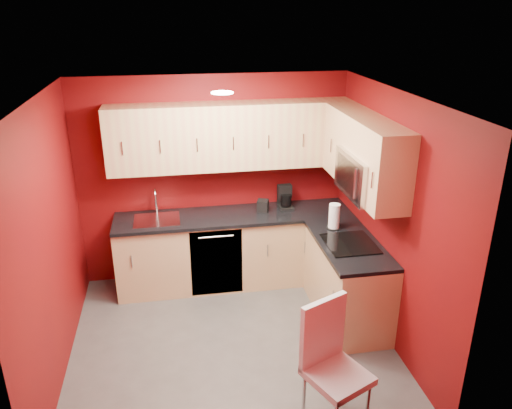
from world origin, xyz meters
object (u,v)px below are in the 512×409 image
object	(u,v)px
microwave	(366,175)
coffee_maker	(286,197)
dining_chair	(338,370)
paper_towel	(334,216)
sink	(157,216)
napkin_holder	(263,206)

from	to	relation	value
microwave	coffee_maker	size ratio (longest dim) A/B	2.74
microwave	dining_chair	bearing A→B (deg)	-116.37
paper_towel	sink	bearing A→B (deg)	162.98
microwave	napkin_holder	world-z (taller)	microwave
dining_chair	coffee_maker	bearing A→B (deg)	61.89
sink	napkin_holder	bearing A→B (deg)	1.39
paper_towel	dining_chair	bearing A→B (deg)	-106.52
dining_chair	paper_towel	bearing A→B (deg)	48.77
microwave	paper_towel	bearing A→B (deg)	110.93
coffee_maker	microwave	bearing A→B (deg)	-67.18
coffee_maker	dining_chair	world-z (taller)	coffee_maker
microwave	dining_chair	size ratio (longest dim) A/B	0.70
microwave	dining_chair	world-z (taller)	microwave
napkin_holder	coffee_maker	bearing A→B (deg)	9.28
sink	coffee_maker	distance (m)	1.55
coffee_maker	napkin_holder	distance (m)	0.30
microwave	sink	bearing A→B (deg)	154.40
microwave	napkin_holder	size ratio (longest dim) A/B	5.51
dining_chair	napkin_holder	bearing A→B (deg)	68.71
coffee_maker	dining_chair	bearing A→B (deg)	-97.39
napkin_holder	sink	bearing A→B (deg)	-178.61
sink	dining_chair	bearing A→B (deg)	-59.77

